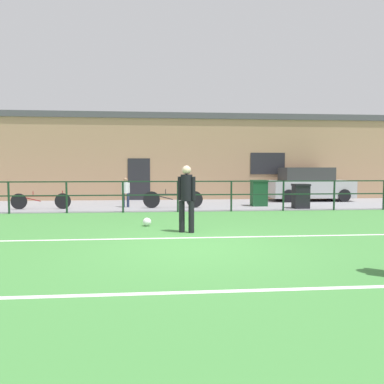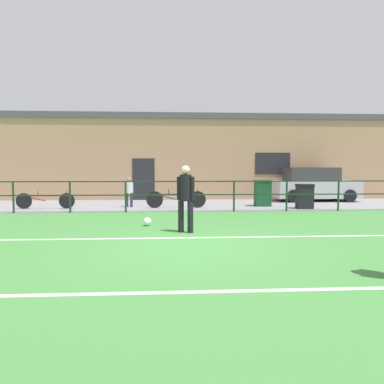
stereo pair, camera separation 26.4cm
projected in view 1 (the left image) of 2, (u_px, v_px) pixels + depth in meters
The scene contains 14 objects.
ground at pixel (192, 248), 7.49m from camera, with size 60.00×44.00×0.04m, color #42843D.
field_line_touchline at pixel (189, 238), 8.44m from camera, with size 36.00×0.11×0.00m, color white.
field_line_hash at pixel (211, 292), 4.76m from camera, with size 36.00×0.11×0.00m, color white.
pavement_strip at pixel (175, 205), 15.94m from camera, with size 48.00×5.00×0.02m, color gray.
perimeter_fence at pixel (178, 192), 13.40m from camera, with size 36.07×0.07×1.15m.
clubhouse_facade at pixel (172, 157), 19.47m from camera, with size 28.00×2.56×4.39m.
player_goalkeeper at pixel (187, 195), 9.10m from camera, with size 0.44×0.29×1.68m.
soccer_ball_match at pixel (147, 222), 10.16m from camera, with size 0.23×0.23×0.23m, color white.
spectator_child at pixel (126, 190), 14.84m from camera, with size 0.33×0.21×1.21m.
parked_car_red at pixel (309, 185), 17.87m from camera, with size 3.98×1.77×1.63m.
bicycle_parked_0 at pixel (173, 199), 14.61m from camera, with size 2.40×0.04×0.76m.
bicycle_parked_1 at pixel (41, 201), 14.16m from camera, with size 2.27×0.04×0.72m.
trash_bin_0 at pixel (301, 196), 14.48m from camera, with size 0.62×0.52×0.97m.
trash_bin_1 at pixel (259, 193), 15.38m from camera, with size 0.67×0.57×1.09m.
Camera 1 is at (-0.66, -7.37, 1.62)m, focal length 34.08 mm.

